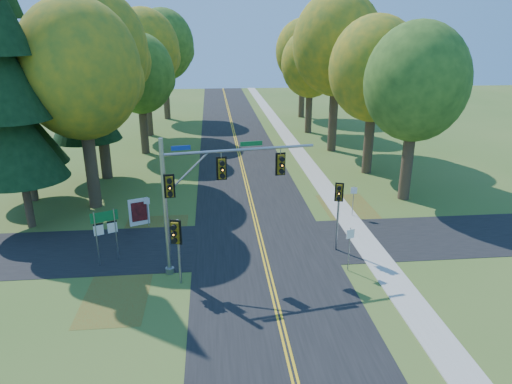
{
  "coord_description": "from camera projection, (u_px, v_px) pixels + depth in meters",
  "views": [
    {
      "loc": [
        -2.7,
        -22.35,
        11.94
      ],
      "look_at": [
        -0.29,
        2.22,
        3.2
      ],
      "focal_mm": 32.0,
      "sensor_mm": 36.0,
      "label": 1
    }
  ],
  "objects": [
    {
      "name": "route_sign_cluster",
      "position": [
        105.0,
        226.0,
        24.19
      ],
      "size": [
        1.33,
        0.6,
        3.06
      ],
      "rotation": [
        0.0,
        0.0,
        0.41
      ],
      "color": "gray",
      "rests_on": "ground"
    },
    {
      "name": "centerline_left",
      "position": [
        263.0,
        259.0,
        25.18
      ],
      "size": [
        0.1,
        160.0,
        0.01
      ],
      "primitive_type": "cube",
      "color": "gold",
      "rests_on": "road_main"
    },
    {
      "name": "reg_sign_e_south",
      "position": [
        350.0,
        242.0,
        23.52
      ],
      "size": [
        0.45,
        0.18,
        2.45
      ],
      "rotation": [
        0.0,
        0.0,
        0.32
      ],
      "color": "gray",
      "rests_on": "ground"
    },
    {
      "name": "tree_w_e",
      "position": [
        164.0,
        45.0,
        62.38
      ],
      "size": [
        8.4,
        8.4,
        14.97
      ],
      "color": "#38281C",
      "rests_on": "ground"
    },
    {
      "name": "tree_w_c",
      "position": [
        140.0,
        74.0,
        44.63
      ],
      "size": [
        6.8,
        6.8,
        11.91
      ],
      "color": "#38281C",
      "rests_on": "ground"
    },
    {
      "name": "east_signal_pole",
      "position": [
        339.0,
        200.0,
        25.14
      ],
      "size": [
        0.46,
        0.55,
        4.14
      ],
      "rotation": [
        0.0,
        0.0,
        -0.33
      ],
      "color": "gray",
      "rests_on": "ground"
    },
    {
      "name": "road_main",
      "position": [
        265.0,
        259.0,
        25.19
      ],
      "size": [
        8.0,
        160.0,
        0.02
      ],
      "primitive_type": "cube",
      "color": "black",
      "rests_on": "ground"
    },
    {
      "name": "road_cross",
      "position": [
        261.0,
        244.0,
        27.07
      ],
      "size": [
        60.0,
        6.0,
        0.02
      ],
      "primitive_type": "cube",
      "color": "black",
      "rests_on": "ground"
    },
    {
      "name": "reg_sign_e_north",
      "position": [
        353.0,
        196.0,
        30.6
      ],
      "size": [
        0.41,
        0.09,
        2.17
      ],
      "rotation": [
        0.0,
        0.0,
        -0.14
      ],
      "color": "gray",
      "rests_on": "ground"
    },
    {
      "name": "info_kiosk",
      "position": [
        139.0,
        212.0,
        29.46
      ],
      "size": [
        1.27,
        0.62,
        1.78
      ],
      "rotation": [
        0.0,
        0.0,
        0.36
      ],
      "color": "silver",
      "rests_on": "ground"
    },
    {
      "name": "leaf_patch_w_far",
      "position": [
        116.0,
        296.0,
        21.69
      ],
      "size": [
        3.0,
        5.0,
        0.0
      ],
      "primitive_type": "cube",
      "color": "brown",
      "rests_on": "ground"
    },
    {
      "name": "pine_c",
      "position": [
        78.0,
        61.0,
        35.78
      ],
      "size": [
        5.6,
        5.6,
        20.56
      ],
      "color": "#38281C",
      "rests_on": "ground"
    },
    {
      "name": "ground",
      "position": [
        265.0,
        260.0,
        25.2
      ],
      "size": [
        160.0,
        160.0,
        0.0
      ],
      "primitive_type": "plane",
      "color": "#395A1F",
      "rests_on": "ground"
    },
    {
      "name": "reg_sign_w",
      "position": [
        147.0,
        206.0,
        29.07
      ],
      "size": [
        0.39,
        0.08,
        2.03
      ],
      "rotation": [
        0.0,
        0.0,
        -0.11
      ],
      "color": "gray",
      "rests_on": "ground"
    },
    {
      "name": "tree_w_b",
      "position": [
        95.0,
        52.0,
        35.94
      ],
      "size": [
        8.6,
        8.6,
        15.38
      ],
      "color": "#38281C",
      "rests_on": "ground"
    },
    {
      "name": "tree_e_a",
      "position": [
        417.0,
        83.0,
        31.64
      ],
      "size": [
        7.2,
        7.2,
        12.73
      ],
      "color": "#38281C",
      "rests_on": "ground"
    },
    {
      "name": "pine_b",
      "position": [
        16.0,
        89.0,
        31.33
      ],
      "size": [
        5.6,
        5.6,
        17.31
      ],
      "color": "#38281C",
      "rests_on": "ground"
    },
    {
      "name": "leaf_patch_e",
      "position": [
        353.0,
        214.0,
        31.45
      ],
      "size": [
        3.5,
        8.0,
        0.0
      ],
      "primitive_type": "cube",
      "color": "brown",
      "rests_on": "ground"
    },
    {
      "name": "ped_signal_pole",
      "position": [
        176.0,
        237.0,
        21.81
      ],
      "size": [
        0.54,
        0.64,
        3.52
      ],
      "rotation": [
        0.0,
        0.0,
        -0.29
      ],
      "color": "#95989D",
      "rests_on": "ground"
    },
    {
      "name": "tree_e_b",
      "position": [
        375.0,
        70.0,
        37.85
      ],
      "size": [
        7.6,
        7.6,
        13.33
      ],
      "color": "#38281C",
      "rests_on": "ground"
    },
    {
      "name": "tree_w_a",
      "position": [
        81.0,
        71.0,
        29.81
      ],
      "size": [
        8.0,
        8.0,
        14.15
      ],
      "color": "#38281C",
      "rests_on": "ground"
    },
    {
      "name": "sidewalk_east",
      "position": [
        374.0,
        254.0,
        25.76
      ],
      "size": [
        1.6,
        160.0,
        0.06
      ],
      "primitive_type": "cube",
      "color": "#9E998E",
      "rests_on": "ground"
    },
    {
      "name": "tree_e_d",
      "position": [
        311.0,
        64.0,
        54.14
      ],
      "size": [
        7.0,
        7.0,
        12.32
      ],
      "color": "#38281C",
      "rests_on": "ground"
    },
    {
      "name": "tree_w_d",
      "position": [
        144.0,
        51.0,
        52.14
      ],
      "size": [
        8.2,
        8.2,
        14.56
      ],
      "color": "#38281C",
      "rests_on": "ground"
    },
    {
      "name": "tree_e_c",
      "position": [
        338.0,
        45.0,
        44.77
      ],
      "size": [
        8.8,
        8.8,
        15.79
      ],
      "color": "#38281C",
      "rests_on": "ground"
    },
    {
      "name": "centerline_right",
      "position": [
        267.0,
        259.0,
        25.2
      ],
      "size": [
        0.1,
        160.0,
        0.01
      ],
      "primitive_type": "cube",
      "color": "gold",
      "rests_on": "road_main"
    },
    {
      "name": "leaf_patch_w_near",
      "position": [
        154.0,
        234.0,
        28.35
      ],
      "size": [
        4.0,
        6.0,
        0.0
      ],
      "primitive_type": "cube",
      "color": "brown",
      "rests_on": "ground"
    },
    {
      "name": "pine_a",
      "position": [
        6.0,
        81.0,
        26.43
      ],
      "size": [
        5.6,
        5.6,
        19.48
      ],
      "color": "#38281C",
      "rests_on": "ground"
    },
    {
      "name": "tree_e_e",
      "position": [
        304.0,
        52.0,
        63.98
      ],
      "size": [
        7.8,
        7.8,
        13.74
      ],
      "color": "#38281C",
      "rests_on": "ground"
    },
    {
      "name": "traffic_mast",
      "position": [
        204.0,
        187.0,
        22.7
      ],
      "size": [
        7.83,
        1.76,
        7.18
      ],
      "rotation": [
        0.0,
        0.0,
        0.16
      ],
      "color": "gray",
      "rests_on": "ground"
    }
  ]
}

